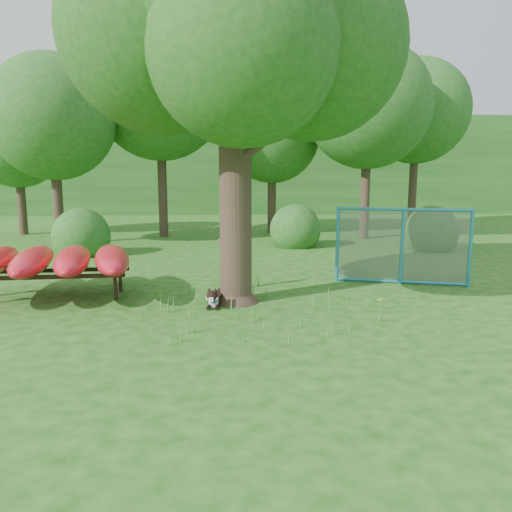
{
  "coord_description": "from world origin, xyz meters",
  "views": [
    {
      "loc": [
        -0.31,
        -8.4,
        2.64
      ],
      "look_at": [
        0.2,
        1.2,
        1.0
      ],
      "focal_mm": 35.0,
      "sensor_mm": 36.0,
      "label": 1
    }
  ],
  "objects_px": {
    "oak_tree": "(232,25)",
    "kayak_rack": "(53,261)",
    "fence_section": "(402,246)",
    "husky_dog": "(215,298)"
  },
  "relations": [
    {
      "from": "oak_tree",
      "to": "fence_section",
      "type": "xyz_separation_m",
      "value": [
        3.95,
        1.37,
        -4.45
      ]
    },
    {
      "from": "kayak_rack",
      "to": "fence_section",
      "type": "distance_m",
      "value": 7.79
    },
    {
      "from": "oak_tree",
      "to": "kayak_rack",
      "type": "height_order",
      "value": "oak_tree"
    },
    {
      "from": "oak_tree",
      "to": "fence_section",
      "type": "relative_size",
      "value": 2.67
    },
    {
      "from": "husky_dog",
      "to": "oak_tree",
      "type": "bearing_deg",
      "value": 51.11
    },
    {
      "from": "fence_section",
      "to": "kayak_rack",
      "type": "bearing_deg",
      "value": -157.46
    },
    {
      "from": "oak_tree",
      "to": "husky_dog",
      "type": "relative_size",
      "value": 8.28
    },
    {
      "from": "husky_dog",
      "to": "fence_section",
      "type": "height_order",
      "value": "fence_section"
    },
    {
      "from": "husky_dog",
      "to": "kayak_rack",
      "type": "bearing_deg",
      "value": 175.12
    },
    {
      "from": "kayak_rack",
      "to": "husky_dog",
      "type": "xyz_separation_m",
      "value": [
        3.39,
        -0.8,
        -0.64
      ]
    }
  ]
}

